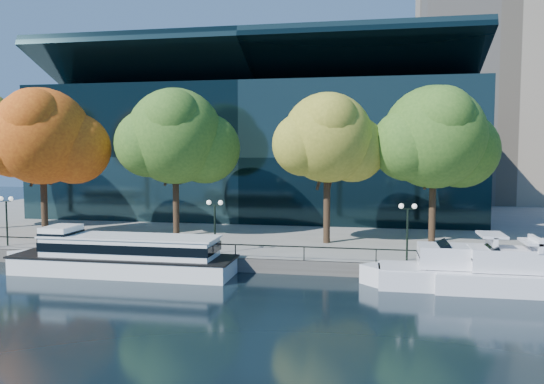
% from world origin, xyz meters
% --- Properties ---
extents(ground, '(160.00, 160.00, 0.00)m').
position_xyz_m(ground, '(0.00, 0.00, 0.00)').
color(ground, black).
rests_on(ground, ground).
extents(promenade, '(90.00, 67.08, 1.00)m').
position_xyz_m(promenade, '(0.00, 36.38, 0.50)').
color(promenade, slate).
rests_on(promenade, ground).
extents(railing, '(88.20, 0.08, 0.99)m').
position_xyz_m(railing, '(0.00, 3.25, 1.94)').
color(railing, black).
rests_on(railing, promenade).
extents(convention_building, '(50.00, 24.57, 21.43)m').
position_xyz_m(convention_building, '(-4.00, 31.79, 8.51)').
color(convention_building, black).
rests_on(convention_building, ground).
extents(tour_boat, '(17.48, 3.90, 3.32)m').
position_xyz_m(tour_boat, '(-8.03, 0.93, 1.41)').
color(tour_boat, white).
rests_on(tour_boat, ground).
extents(cruiser_near, '(12.35, 3.18, 3.58)m').
position_xyz_m(cruiser_near, '(15.19, 1.12, 1.11)').
color(cruiser_near, white).
rests_on(cruiser_near, ground).
extents(cruiser_far, '(10.79, 2.99, 3.52)m').
position_xyz_m(cruiser_far, '(17.84, 0.68, 1.12)').
color(cruiser_far, white).
rests_on(cruiser_far, ground).
extents(tree_1, '(10.65, 8.73, 13.24)m').
position_xyz_m(tree_1, '(-18.83, 8.86, 9.80)').
color(tree_1, black).
rests_on(tree_1, promenade).
extents(tree_2, '(10.74, 8.81, 13.30)m').
position_xyz_m(tree_2, '(-7.56, 11.74, 9.82)').
color(tree_2, black).
rests_on(tree_2, promenade).
extents(tree_3, '(9.35, 7.67, 12.54)m').
position_xyz_m(tree_3, '(6.14, 10.60, 9.63)').
color(tree_3, black).
rests_on(tree_3, promenade).
extents(tree_4, '(10.77, 8.83, 13.16)m').
position_xyz_m(tree_4, '(14.90, 12.65, 9.66)').
color(tree_4, black).
rests_on(tree_4, promenade).
extents(lamp_0, '(1.26, 0.36, 4.03)m').
position_xyz_m(lamp_0, '(-19.45, 4.50, 3.98)').
color(lamp_0, black).
rests_on(lamp_0, promenade).
extents(lamp_1, '(1.26, 0.36, 4.03)m').
position_xyz_m(lamp_1, '(-1.91, 4.50, 3.98)').
color(lamp_1, black).
rests_on(lamp_1, promenade).
extents(lamp_2, '(1.26, 0.36, 4.03)m').
position_xyz_m(lamp_2, '(12.14, 4.50, 3.98)').
color(lamp_2, black).
rests_on(lamp_2, promenade).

